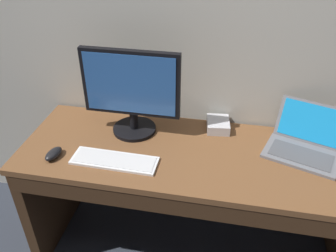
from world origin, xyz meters
TOP-DOWN VIEW (x-y plane):
  - ground_plane at (0.00, 0.00)m, footprint 14.00×14.00m
  - back_wall at (0.00, 0.34)m, footprint 4.80×0.04m
  - desk at (0.00, -0.01)m, footprint 1.76×0.62m
  - laptop_space_gray at (0.52, 0.11)m, footprint 0.42×0.39m
  - external_monitor at (-0.35, 0.12)m, footprint 0.50×0.23m
  - wired_keyboard at (-0.37, -0.15)m, footprint 0.42×0.14m
  - computer_mouse at (-0.67, -0.17)m, footprint 0.07×0.12m
  - external_drive_box at (0.09, 0.23)m, footprint 0.14×0.16m

SIDE VIEW (x-z plane):
  - ground_plane at x=0.00m, z-range 0.00..0.00m
  - desk at x=0.00m, z-range 0.15..0.91m
  - wired_keyboard at x=-0.37m, z-range 0.76..0.77m
  - computer_mouse at x=-0.67m, z-range 0.76..0.80m
  - external_drive_box at x=0.09m, z-range 0.76..0.81m
  - laptop_space_gray at x=0.52m, z-range 0.69..0.91m
  - external_monitor at x=-0.35m, z-range 0.77..1.23m
  - back_wall at x=0.00m, z-range 0.00..2.64m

